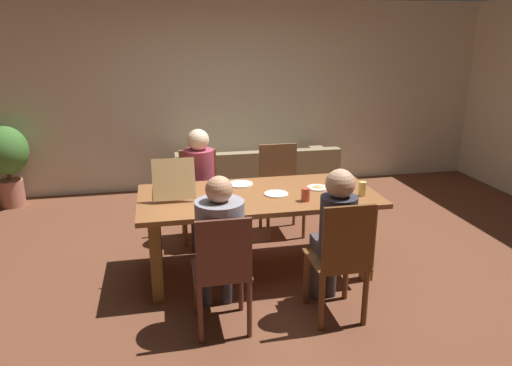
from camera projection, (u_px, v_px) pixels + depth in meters
The scene contains 19 objects.
ground_plane at pixel (258, 270), 4.55m from camera, with size 20.00×20.00×0.00m, color brown.
back_wall at pixel (218, 96), 6.75m from camera, with size 7.98×0.12×2.61m, color beige.
dining_table at pixel (258, 205), 4.35m from camera, with size 2.15×1.00×0.77m.
chair_0 at pixel (199, 192), 5.18m from camera, with size 0.42×0.38×0.96m.
person_0 at pixel (200, 177), 4.99m from camera, with size 0.32×0.51×1.22m.
chair_1 at pixel (222, 269), 3.45m from camera, with size 0.42×0.42×0.96m.
person_1 at pixel (219, 237), 3.53m from camera, with size 0.36×0.56×1.21m.
chair_2 at pixel (341, 260), 3.61m from camera, with size 0.41×0.45×1.00m.
person_2 at pixel (335, 228), 3.69m from camera, with size 0.28×0.46×1.21m.
chair_3 at pixel (280, 183), 5.34m from camera, with size 0.45×0.44×0.98m.
pizza_box_0 at pixel (174, 189), 4.29m from camera, with size 0.36×0.47×0.38m.
plate_0 at pixel (214, 206), 3.99m from camera, with size 0.22×0.22×0.03m.
plate_1 at pixel (276, 194), 4.30m from camera, with size 0.22×0.22×0.01m.
plate_2 at pixel (240, 184), 4.58m from camera, with size 0.24×0.24×0.01m.
plate_3 at pixel (318, 187), 4.47m from camera, with size 0.20×0.20×0.03m.
drinking_glass_0 at pixel (362, 189), 4.25m from camera, with size 0.07×0.07×0.13m, color #E6C968.
drinking_glass_1 at pixel (306, 195), 4.13m from camera, with size 0.08×0.08×0.11m, color #BE4730.
couch at pixel (256, 179), 6.51m from camera, with size 2.14×0.80×0.71m.
potted_plant at pixel (6, 157), 6.07m from camera, with size 0.57×0.57×1.05m.
Camera 1 is at (-0.85, -4.00, 2.16)m, focal length 33.44 mm.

